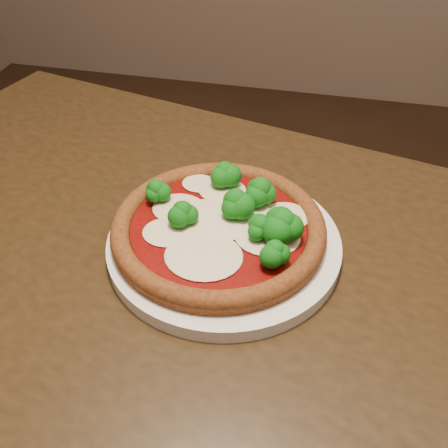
# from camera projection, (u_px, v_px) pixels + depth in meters

# --- Properties ---
(dining_table) EXTENTS (1.35, 1.02, 0.75)m
(dining_table) POSITION_uv_depth(u_px,v_px,m) (213.00, 349.00, 0.62)
(dining_table) COLOR black
(dining_table) RESTS_ON floor
(plate) EXTENTS (0.28, 0.28, 0.02)m
(plate) POSITION_uv_depth(u_px,v_px,m) (224.00, 243.00, 0.61)
(plate) COLOR silver
(plate) RESTS_ON dining_table
(pizza) EXTENTS (0.26, 0.26, 0.06)m
(pizza) POSITION_uv_depth(u_px,v_px,m) (223.00, 224.00, 0.60)
(pizza) COLOR brown
(pizza) RESTS_ON plate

